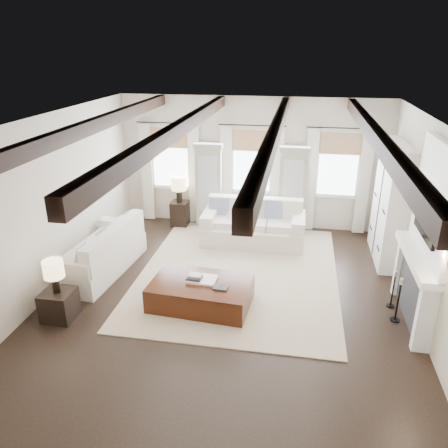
% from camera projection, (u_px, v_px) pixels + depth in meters
% --- Properties ---
extents(ground, '(7.50, 7.50, 0.00)m').
position_uv_depth(ground, '(226.00, 301.00, 7.88)').
color(ground, black).
rests_on(ground, ground).
extents(room_shell, '(6.54, 7.54, 3.22)m').
position_uv_depth(room_shell, '(275.00, 189.00, 7.86)').
color(room_shell, beige).
rests_on(room_shell, ground).
extents(area_rug, '(3.90, 4.84, 0.02)m').
position_uv_depth(area_rug, '(239.00, 272.00, 8.87)').
color(area_rug, '#BDAC8F').
rests_on(area_rug, ground).
extents(sofa_back, '(2.33, 1.06, 1.00)m').
position_uv_depth(sofa_back, '(254.00, 226.00, 10.12)').
color(sofa_back, silver).
rests_on(sofa_back, ground).
extents(sofa_left, '(1.24, 2.37, 0.98)m').
position_uv_depth(sofa_left, '(102.00, 253.00, 8.81)').
color(sofa_left, silver).
rests_on(sofa_left, ground).
extents(ottoman, '(1.80, 1.21, 0.45)m').
position_uv_depth(ottoman, '(201.00, 294.00, 7.70)').
color(ottoman, black).
rests_on(ottoman, ground).
extents(tray, '(0.53, 0.42, 0.04)m').
position_uv_depth(tray, '(202.00, 279.00, 7.68)').
color(tray, white).
rests_on(tray, ottoman).
extents(book_lower, '(0.27, 0.22, 0.04)m').
position_uv_depth(book_lower, '(194.00, 278.00, 7.64)').
color(book_lower, '#262628').
rests_on(book_lower, tray).
extents(book_upper, '(0.23, 0.19, 0.03)m').
position_uv_depth(book_upper, '(195.00, 275.00, 7.66)').
color(book_upper, beige).
rests_on(book_upper, book_lower).
extents(book_loose, '(0.25, 0.20, 0.03)m').
position_uv_depth(book_loose, '(221.00, 288.00, 7.42)').
color(book_loose, '#262628').
rests_on(book_loose, ottoman).
extents(side_table_front, '(0.51, 0.51, 0.51)m').
position_uv_depth(side_table_front, '(59.00, 305.00, 7.32)').
color(side_table_front, black).
rests_on(side_table_front, ground).
extents(lamp_front, '(0.33, 0.33, 0.57)m').
position_uv_depth(lamp_front, '(54.00, 271.00, 7.08)').
color(lamp_front, black).
rests_on(lamp_front, side_table_front).
extents(side_table_back, '(0.42, 0.42, 0.63)m').
position_uv_depth(side_table_back, '(180.00, 213.00, 11.11)').
color(side_table_back, black).
rests_on(side_table_back, ground).
extents(lamp_back, '(0.38, 0.38, 0.65)m').
position_uv_depth(lamp_back, '(179.00, 185.00, 10.82)').
color(lamp_back, black).
rests_on(lamp_back, side_table_back).
extents(candlestick_near, '(0.16, 0.16, 0.80)m').
position_uv_depth(candlestick_near, '(398.00, 303.00, 7.22)').
color(candlestick_near, black).
rests_on(candlestick_near, ground).
extents(candlestick_far, '(0.14, 0.14, 0.70)m').
position_uv_depth(candlestick_far, '(393.00, 292.00, 7.63)').
color(candlestick_far, black).
rests_on(candlestick_far, ground).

